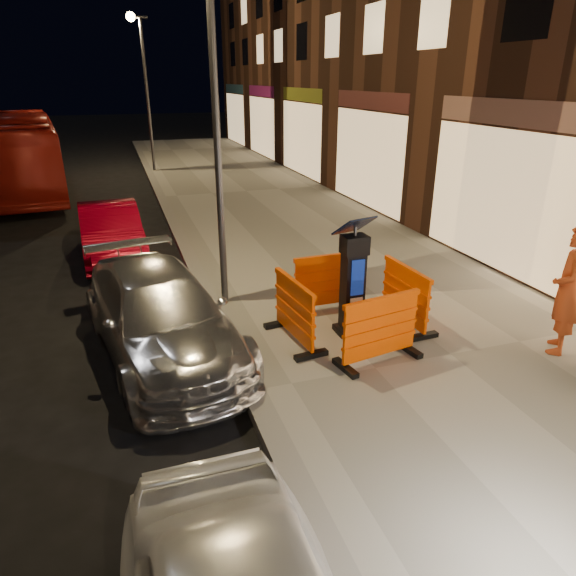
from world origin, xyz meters
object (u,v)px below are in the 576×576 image
object	(u,v)px
car_silver	(165,352)
bus_doubledecker	(29,192)
barrier_bldgside	(405,296)
man	(568,290)
parking_kiosk	(353,280)
barrier_kerbside	(294,311)
barrier_back	(328,282)
car_red	(114,257)
barrier_front	(380,330)

from	to	relation	value
car_silver	bus_doubledecker	bearing A→B (deg)	94.75
barrier_bldgside	man	bearing A→B (deg)	-133.57
parking_kiosk	barrier_kerbside	distance (m)	1.03
bus_doubledecker	man	world-z (taller)	man
barrier_back	barrier_kerbside	bearing A→B (deg)	-136.77
barrier_bldgside	car_red	size ratio (longest dim) A/B	0.34
car_red	barrier_kerbside	bearing A→B (deg)	-68.46
barrier_bldgside	man	world-z (taller)	man
bus_doubledecker	barrier_front	bearing A→B (deg)	-74.07
parking_kiosk	barrier_back	distance (m)	1.03
parking_kiosk	barrier_kerbside	bearing A→B (deg)	175.23
car_silver	car_red	size ratio (longest dim) A/B	1.18
parking_kiosk	car_red	distance (m)	6.67
bus_doubledecker	barrier_kerbside	bearing A→B (deg)	-75.97
car_red	bus_doubledecker	bearing A→B (deg)	104.57
man	parking_kiosk	bearing A→B (deg)	-75.37
parking_kiosk	car_red	bearing A→B (deg)	117.72
barrier_front	bus_doubledecker	xyz separation A→B (m)	(-6.42, 15.36, -0.65)
barrier_back	car_silver	size ratio (longest dim) A/B	0.29
car_silver	car_red	distance (m)	5.07
bus_doubledecker	car_silver	bearing A→B (deg)	-82.42
car_silver	barrier_front	bearing A→B (deg)	-36.89
barrier_kerbside	barrier_bldgside	bearing A→B (deg)	-96.77
barrier_kerbside	bus_doubledecker	distance (m)	15.42
barrier_back	man	size ratio (longest dim) A/B	0.67
barrier_front	barrier_bldgside	distance (m)	1.34
barrier_kerbside	barrier_front	bearing A→B (deg)	-141.77
barrier_back	barrier_kerbside	size ratio (longest dim) A/B	1.00
barrier_front	man	size ratio (longest dim) A/B	0.67
barrier_bldgside	bus_doubledecker	bearing A→B (deg)	24.31
barrier_front	barrier_kerbside	size ratio (longest dim) A/B	1.00
barrier_bldgside	bus_doubledecker	distance (m)	16.19
barrier_back	car_silver	world-z (taller)	barrier_back
barrier_bldgside	bus_doubledecker	xyz separation A→B (m)	(-7.37, 14.41, -0.65)
barrier_front	barrier_bldgside	bearing A→B (deg)	35.23
barrier_back	car_red	size ratio (longest dim) A/B	0.34
barrier_kerbside	man	bearing A→B (deg)	-119.14
car_silver	barrier_kerbside	bearing A→B (deg)	-25.10
barrier_kerbside	car_red	world-z (taller)	barrier_kerbside
parking_kiosk	bus_doubledecker	world-z (taller)	parking_kiosk
parking_kiosk	barrier_front	world-z (taller)	parking_kiosk
barrier_bldgside	car_red	world-z (taller)	barrier_bldgside
parking_kiosk	barrier_back	size ratio (longest dim) A/B	1.40
car_silver	bus_doubledecker	xyz separation A→B (m)	(-3.54, 13.87, 0.00)
parking_kiosk	car_red	world-z (taller)	parking_kiosk
parking_kiosk	barrier_bldgside	size ratio (longest dim) A/B	1.40
barrier_bldgside	car_silver	bearing A→B (deg)	79.28
barrier_front	barrier_back	bearing A→B (deg)	80.23
barrier_kerbside	car_red	distance (m)	6.16
barrier_back	man	distance (m)	3.66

